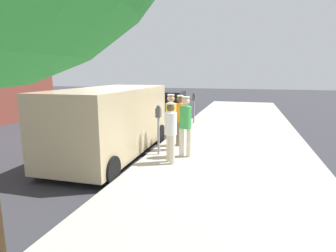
% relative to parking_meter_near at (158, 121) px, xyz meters
% --- Properties ---
extents(ground_plane, '(80.00, 80.00, 0.00)m').
position_rel_parking_meter_near_xyz_m(ground_plane, '(-1.35, 0.95, -1.18)').
color(ground_plane, '#2D2D33').
extents(sidewalk_slab, '(5.00, 32.00, 0.15)m').
position_rel_parking_meter_near_xyz_m(sidewalk_slab, '(2.15, 0.95, -1.11)').
color(sidewalk_slab, '#9E998E').
rests_on(sidewalk_slab, ground).
extents(parking_meter_near, '(0.14, 0.18, 1.52)m').
position_rel_parking_meter_near_xyz_m(parking_meter_near, '(0.00, 0.00, 0.00)').
color(parking_meter_near, gray).
rests_on(parking_meter_near, sidewalk_slab).
extents(parking_meter_far, '(0.14, 0.18, 1.52)m').
position_rel_parking_meter_near_xyz_m(parking_meter_far, '(0.00, 5.61, 0.00)').
color(parking_meter_far, gray).
rests_on(parking_meter_far, sidewalk_slab).
extents(pedestrian_in_green, '(0.36, 0.34, 1.79)m').
position_rel_parking_meter_near_xyz_m(pedestrian_in_green, '(0.83, 0.02, 0.00)').
color(pedestrian_in_green, beige).
rests_on(pedestrian_in_green, sidewalk_slab).
extents(pedestrian_in_orange, '(0.34, 0.35, 1.72)m').
position_rel_parking_meter_near_xyz_m(pedestrian_in_orange, '(0.36, 1.23, -0.04)').
color(pedestrian_in_orange, '#726656').
rests_on(pedestrian_in_orange, sidewalk_slab).
extents(pedestrian_in_yellow, '(0.34, 0.35, 1.80)m').
position_rel_parking_meter_near_xyz_m(pedestrian_in_yellow, '(0.22, 0.59, 0.01)').
color(pedestrian_in_yellow, '#383D47').
rests_on(pedestrian_in_yellow, sidewalk_slab).
extents(pedestrian_in_white, '(0.34, 0.34, 1.67)m').
position_rel_parking_meter_near_xyz_m(pedestrian_in_white, '(0.57, -0.67, -0.08)').
color(pedestrian_in_white, beige).
rests_on(pedestrian_in_white, sidewalk_slab).
extents(parked_van, '(2.25, 5.25, 2.15)m').
position_rel_parking_meter_near_xyz_m(parked_van, '(-1.50, -0.09, -0.03)').
color(parked_van, tan).
rests_on(parked_van, ground).
extents(parked_sedan_ahead, '(2.16, 4.50, 1.65)m').
position_rel_parking_meter_near_xyz_m(parked_sedan_ahead, '(-1.58, 6.64, -0.43)').
color(parked_sedan_ahead, black).
rests_on(parked_sedan_ahead, ground).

